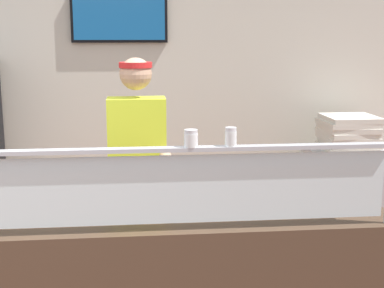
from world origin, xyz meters
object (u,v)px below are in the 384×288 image
parmesan_shaker (191,139)px  worker_figure (138,172)px  pepper_flake_shaker (231,138)px  pizza_server (148,200)px  pizza_box_stack (348,133)px  pizza_tray (148,203)px

parmesan_shaker → worker_figure: bearing=104.5°
parmesan_shaker → pepper_flake_shaker: bearing=0.0°
pizza_server → worker_figure: worker_figure is taller
worker_figure → pizza_server: bearing=-85.1°
pizza_server → pizza_box_stack: bearing=44.6°
pizza_tray → pepper_flake_shaker: 0.73m
pizza_tray → worker_figure: worker_figure is taller
parmesan_shaker → pepper_flake_shaker: pepper_flake_shaker is taller
pepper_flake_shaker → worker_figure: worker_figure is taller
pizza_tray → pizza_server: size_ratio=1.53×
pepper_flake_shaker → worker_figure: (-0.45, 0.99, -0.41)m
pizza_server → worker_figure: (-0.05, 0.59, 0.02)m
parmesan_shaker → pizza_box_stack: bearing=52.5°
parmesan_shaker → pizza_box_stack: parmesan_shaker is taller
worker_figure → pizza_box_stack: 2.26m
pizza_box_stack → parmesan_shaker: bearing=-127.5°
worker_figure → pizza_box_stack: size_ratio=3.53×
worker_figure → pepper_flake_shaker: bearing=-65.6°
pizza_server → parmesan_shaker: parmesan_shaker is taller
pizza_box_stack → pizza_tray: bearing=-136.8°
parmesan_shaker → pepper_flake_shaker: (0.19, 0.00, 0.00)m
pizza_tray → parmesan_shaker: bearing=-63.6°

